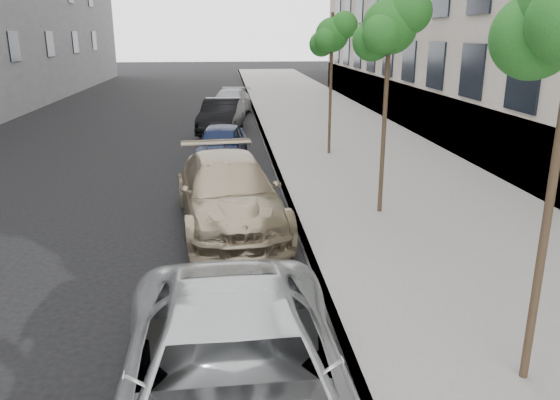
{
  "coord_description": "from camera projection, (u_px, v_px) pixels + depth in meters",
  "views": [
    {
      "loc": [
        -0.34,
        -3.94,
        4.18
      ],
      "look_at": [
        0.52,
        4.71,
        1.5
      ],
      "focal_mm": 35.0,
      "sensor_mm": 36.0,
      "label": 1
    }
  ],
  "objects": [
    {
      "name": "tree_far",
      "position": [
        333.0,
        35.0,
        17.9
      ],
      "size": [
        1.51,
        1.31,
        4.7
      ],
      "color": "#38281C",
      "rests_on": "sidewalk"
    },
    {
      "name": "sedan_rear",
      "position": [
        230.0,
        103.0,
        28.45
      ],
      "size": [
        2.61,
        4.82,
        1.33
      ],
      "primitive_type": "imported",
      "rotation": [
        0.0,
        0.0,
        -0.17
      ],
      "color": "gray",
      "rests_on": "ground"
    },
    {
      "name": "sedan_black",
      "position": [
        222.0,
        116.0,
        23.58
      ],
      "size": [
        2.17,
        4.54,
        1.43
      ],
      "primitive_type": "imported",
      "rotation": [
        0.0,
        0.0,
        -0.15
      ],
      "color": "black",
      "rests_on": "ground"
    },
    {
      "name": "curb",
      "position": [
        256.0,
        116.0,
        27.92
      ],
      "size": [
        0.15,
        72.0,
        0.14
      ],
      "primitive_type": "cube",
      "color": "#9E9B93",
      "rests_on": "ground"
    },
    {
      "name": "tree_mid",
      "position": [
        391.0,
        27.0,
        11.66
      ],
      "size": [
        1.56,
        1.36,
        4.93
      ],
      "color": "#38281C",
      "rests_on": "sidewalk"
    },
    {
      "name": "suv",
      "position": [
        229.0,
        193.0,
        12.12
      ],
      "size": [
        2.76,
        5.52,
        1.54
      ],
      "primitive_type": "imported",
      "rotation": [
        0.0,
        0.0,
        0.12
      ],
      "color": "tan",
      "rests_on": "ground"
    },
    {
      "name": "sedan_blue",
      "position": [
        221.0,
        145.0,
        17.86
      ],
      "size": [
        1.98,
        3.99,
        1.31
      ],
      "primitive_type": "imported",
      "rotation": [
        0.0,
        0.0,
        -0.12
      ],
      "color": "#101835",
      "rests_on": "ground"
    },
    {
      "name": "minivan",
      "position": [
        235.0,
        387.0,
        5.51
      ],
      "size": [
        2.61,
        5.43,
        1.49
      ],
      "primitive_type": "imported",
      "rotation": [
        0.0,
        0.0,
        0.02
      ],
      "color": "#BBBEC0",
      "rests_on": "ground"
    },
    {
      "name": "sidewalk",
      "position": [
        316.0,
        115.0,
        28.21
      ],
      "size": [
        6.4,
        72.0,
        0.14
      ],
      "primitive_type": "cube",
      "color": "gray",
      "rests_on": "ground"
    }
  ]
}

